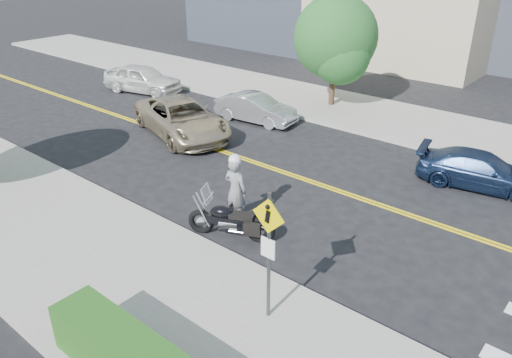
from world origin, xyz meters
The scene contains 11 objects.
ground_plane centered at (0.00, 0.00, 0.00)m, with size 120.00×120.00×0.00m, color black.
sidewalk_near centered at (0.00, -7.50, 0.07)m, with size 60.00×5.00×0.15m, color #9E9B91.
sidewalk_far centered at (0.00, 7.50, 0.07)m, with size 60.00×5.00×0.15m, color #9E9B91.
pedestrian_sign centered at (4.20, -6.31, 1.96)m, with size 0.78×0.08×3.00m.
motorcyclist centered at (0.82, -3.57, 1.06)m, with size 0.77×0.54×2.13m.
motorcycle centered at (1.30, -4.31, 0.74)m, with size 2.42×0.74×1.47m, color black, non-canonical shape.
suv centered at (-5.59, 0.23, 0.75)m, with size 2.48×5.37×1.49m, color tan.
parked_car_white centered at (-11.99, 3.30, 0.73)m, with size 1.72×4.29×1.46m, color white.
parked_car_silver centered at (-4.32, 3.51, 0.62)m, with size 1.31×3.75×1.24m, color #A8ACB0.
parked_car_blue centered at (5.57, 3.28, 0.59)m, with size 1.65×4.06×1.18m, color #182848.
tree_far_a centered at (-2.82, 7.49, 3.36)m, with size 3.88×3.88×5.31m.
Camera 1 is at (9.40, -12.97, 7.58)m, focal length 35.00 mm.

